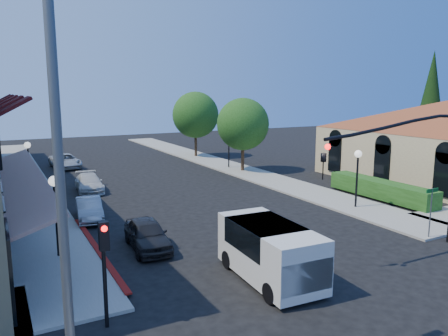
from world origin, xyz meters
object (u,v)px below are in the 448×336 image
street_tree_a (243,124)px  cobra_streetlight (79,179)px  lamppost_left_far (28,154)px  parked_car_b (89,209)px  parked_car_a (147,234)px  parked_car_c (89,183)px  lamppost_left_near (55,196)px  lamppost_right_far (229,139)px  street_name_sign (431,205)px  secondary_signal (104,255)px  conifer_far (431,98)px  lamppost_right_near (358,164)px  signal_mast_arm (425,160)px  white_van (270,249)px  parked_car_d (65,161)px  street_tree_b (195,115)px

street_tree_a → cobra_streetlight: cobra_streetlight is taller
lamppost_left_far → parked_car_b: lamppost_left_far is taller
parked_car_a → parked_car_c: 12.98m
lamppost_left_near → parked_car_b: lamppost_left_near is taller
cobra_streetlight → lamppost_right_far: cobra_streetlight is taller
street_name_sign → lamppost_right_far: size_ratio=0.70×
street_tree_a → secondary_signal: bearing=-129.2°
conifer_far → lamppost_right_near: 22.21m
secondary_signal → parked_car_c: secondary_signal is taller
cobra_streetlight → parked_car_a: bearing=65.1°
signal_mast_arm → white_van: signal_mast_arm is taller
parked_car_d → parked_car_c: bearing=-95.4°
street_tree_a → street_tree_b: bearing=90.0°
parked_car_a → parked_car_d: parked_car_a is taller
street_name_sign → lamppost_right_far: lamppost_right_far is taller
parked_car_d → conifer_far: bearing=-27.6°
conifer_far → parked_car_a: 34.95m
lamppost_right_far → lamppost_left_far: bearing=-173.3°
conifer_far → parked_car_d: size_ratio=2.34×
lamppost_left_far → street_name_sign: bearing=-51.1°
signal_mast_arm → parked_car_d: size_ratio=1.70×
secondary_signal → conifer_far: bearing=24.7°
cobra_streetlight → lamppost_left_near: bearing=86.3°
street_name_sign → lamppost_right_far: (1.00, 21.80, 1.04)m
street_tree_b → white_van: 32.04m
lamppost_left_near → street_name_sign: bearing=-19.9°
white_van → signal_mast_arm: bearing=-3.4°
lamppost_right_far → white_van: size_ratio=0.73×
street_tree_b → signal_mast_arm: (-2.94, -30.50, -0.46)m
conifer_far → cobra_streetlight: (-37.15, -20.00, -1.09)m
lamppost_left_far → parked_car_b: size_ratio=0.97×
signal_mast_arm → parked_car_b: (-12.06, 11.68, -3.48)m
cobra_streetlight → white_van: cobra_streetlight is taller
lamppost_right_near → secondary_signal: bearing=-158.2°
lamppost_right_near → parked_car_b: (-14.70, 5.17, -2.13)m
street_name_sign → cobra_streetlight: bearing=-165.8°
conifer_far → lamppost_right_far: bearing=162.9°
lamppost_left_near → street_tree_a: bearing=39.0°
parked_car_d → street_name_sign: bearing=-72.6°
signal_mast_arm → lamppost_right_far: bearing=83.3°
conifer_far → street_tree_a: 19.73m
lamppost_left_far → parked_car_b: 9.37m
street_tree_b → parked_car_d: street_tree_b is taller
street_tree_a → street_tree_b: 10.01m
lamppost_left_near → lamppost_right_near: bearing=0.0°
parked_car_b → lamppost_right_near: bearing=-12.6°
cobra_streetlight → lamppost_left_near: size_ratio=2.61×
street_tree_b → lamppost_right_near: 24.07m
street_tree_a → cobra_streetlight: size_ratio=0.70×
conifer_far → lamppost_right_near: (-19.50, -10.00, -3.62)m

